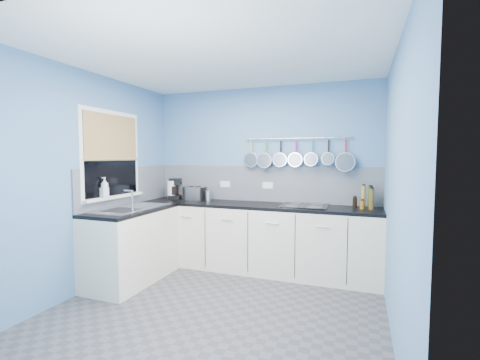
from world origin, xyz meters
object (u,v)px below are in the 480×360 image
Objects in this scene: soap_bottle_a at (105,187)px; paper_towel at (171,190)px; toaster at (195,193)px; soap_bottle_b at (104,190)px; hob at (305,206)px; canister at (208,195)px; coffee_maker at (175,189)px.

soap_bottle_a is 0.87× the size of paper_towel.
soap_bottle_a reaches higher than toaster.
hob is at bearing 27.28° from soap_bottle_b.
canister is (0.58, 0.05, -0.06)m from paper_towel.
coffee_maker is (0.24, 1.19, -0.08)m from soap_bottle_b.
toaster is (0.34, -0.00, -0.06)m from coffee_maker.
toaster is (0.58, 1.18, -0.17)m from soap_bottle_a.
toaster is at bearing 63.83° from soap_bottle_a.
hob is (2.19, 1.13, -0.23)m from soap_bottle_b.
coffee_maker reaches higher than paper_towel.
hob is (1.61, -0.06, -0.09)m from toaster.
hob is at bearing -0.63° from paper_towel.
toaster is at bearing -176.64° from canister.
paper_towel is at bearing -151.60° from coffee_maker.
soap_bottle_a reaches higher than soap_bottle_b.
soap_bottle_b reaches higher than hob.
soap_bottle_a is 1.39× the size of soap_bottle_b.
soap_bottle_b is 1.44m from canister.
coffee_maker is at bearing 78.67° from soap_bottle_b.
soap_bottle_a reaches higher than coffee_maker.
soap_bottle_b is 1.21m from coffee_maker.
soap_bottle_b is 0.63× the size of paper_towel.
hob is (1.98, -0.02, -0.13)m from paper_towel.
paper_towel reaches higher than toaster.
hob is at bearing 27.09° from soap_bottle_a.
soap_bottle_b reaches higher than canister.
canister is (0.21, 0.01, -0.02)m from toaster.
coffee_maker reaches higher than hob.
coffee_maker reaches higher than canister.
toaster is 1.61m from hob.
canister is at bearing 4.57° from paper_towel.
soap_bottle_a is at bearing -123.51° from canister.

